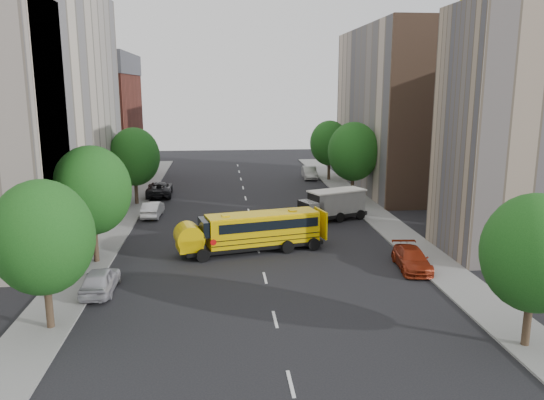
{
  "coord_description": "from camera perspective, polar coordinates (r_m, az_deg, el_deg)",
  "views": [
    {
      "loc": [
        -2.62,
        -38.91,
        11.58
      ],
      "look_at": [
        1.43,
        2.0,
        2.77
      ],
      "focal_mm": 35.0,
      "sensor_mm": 36.0,
      "label": 1
    }
  ],
  "objects": [
    {
      "name": "building_right_sidewall",
      "position": [
        52.22,
        17.82,
        8.69
      ],
      "size": [
        10.1,
        0.3,
        18.0
      ],
      "primitive_type": "cube",
      "color": "brown",
      "rests_on": "ground"
    },
    {
      "name": "building_right_near",
      "position": [
        40.23,
        25.38,
        6.55
      ],
      "size": [
        10.0,
        7.0,
        17.0
      ],
      "primitive_type": "cube",
      "color": "gray",
      "rests_on": "ground"
    },
    {
      "name": "building_left_cream",
      "position": [
        47.49,
        -24.88,
        9.09
      ],
      "size": [
        10.0,
        26.0,
        20.0
      ],
      "primitive_type": "cube",
      "color": "#C3B49D",
      "rests_on": "ground"
    },
    {
      "name": "parked_car_2",
      "position": [
        58.44,
        -12.01,
        1.19
      ],
      "size": [
        2.9,
        5.81,
        1.58
      ],
      "primitive_type": "imported",
      "rotation": [
        0.0,
        0.0,
        3.19
      ],
      "color": "black",
      "rests_on": "ground"
    },
    {
      "name": "sidewalk_right",
      "position": [
        47.54,
        11.81,
        -2.19
      ],
      "size": [
        3.0,
        80.0,
        0.12
      ],
      "primitive_type": "cube",
      "color": "slate",
      "rests_on": "ground"
    },
    {
      "name": "ground",
      "position": [
        40.68,
        -1.73,
        -4.45
      ],
      "size": [
        120.0,
        120.0,
        0.0
      ],
      "primitive_type": "plane",
      "color": "black",
      "rests_on": "ground"
    },
    {
      "name": "parked_car_4",
      "position": [
        52.9,
        6.94,
        0.08
      ],
      "size": [
        1.55,
        3.8,
        1.29
      ],
      "primitive_type": "imported",
      "rotation": [
        0.0,
        0.0,
        0.01
      ],
      "color": "#312D50",
      "rests_on": "ground"
    },
    {
      "name": "parked_car_0",
      "position": [
        32.22,
        -18.0,
        -8.19
      ],
      "size": [
        1.77,
        4.34,
        1.48
      ],
      "primitive_type": "imported",
      "rotation": [
        0.0,
        0.0,
        3.14
      ],
      "color": "#B0AEB5",
      "rests_on": "ground"
    },
    {
      "name": "sidewalk_left",
      "position": [
        46.26,
        -16.55,
        -2.84
      ],
      "size": [
        3.0,
        80.0,
        0.12
      ],
      "primitive_type": "cube",
      "color": "slate",
      "rests_on": "ground"
    },
    {
      "name": "school_bus",
      "position": [
        37.84,
        -2.18,
        -3.25
      ],
      "size": [
        10.23,
        4.48,
        2.82
      ],
      "rotation": [
        0.0,
        0.0,
        0.23
      ],
      "color": "black",
      "rests_on": "ground"
    },
    {
      "name": "building_right_far",
      "position": [
        62.47,
        13.81,
        9.39
      ],
      "size": [
        10.0,
        22.0,
        18.0
      ],
      "primitive_type": "cube",
      "color": "#C5B099",
      "rests_on": "ground"
    },
    {
      "name": "safari_truck",
      "position": [
        46.98,
        6.51,
        -0.48
      ],
      "size": [
        6.61,
        4.34,
        2.68
      ],
      "rotation": [
        0.0,
        0.0,
        0.38
      ],
      "color": "black",
      "rests_on": "ground"
    },
    {
      "name": "parked_car_5",
      "position": [
        68.29,
        4.05,
        2.96
      ],
      "size": [
        1.86,
        4.77,
        1.55
      ],
      "primitive_type": "imported",
      "rotation": [
        0.0,
        0.0,
        -0.05
      ],
      "color": "#A1A09B",
      "rests_on": "ground"
    },
    {
      "name": "parked_car_3",
      "position": [
        35.63,
        14.79,
        -6.14
      ],
      "size": [
        2.32,
        4.81,
        1.35
      ],
      "primitive_type": "imported",
      "rotation": [
        0.0,
        0.0,
        -0.09
      ],
      "color": "maroon",
      "rests_on": "ground"
    },
    {
      "name": "building_left_redbrick",
      "position": [
        68.84,
        -18.7,
        7.23
      ],
      "size": [
        10.0,
        15.0,
        13.0
      ],
      "primitive_type": "cube",
      "color": "maroon",
      "rests_on": "ground"
    },
    {
      "name": "street_tree_4",
      "position": [
        55.02,
        8.75,
        5.17
      ],
      "size": [
        5.25,
        5.25,
        8.1
      ],
      "color": "#38281C",
      "rests_on": "ground"
    },
    {
      "name": "street_tree_5",
      "position": [
        66.68,
        6.2,
        6.11
      ],
      "size": [
        4.86,
        4.86,
        7.51
      ],
      "color": "#38281C",
      "rests_on": "ground"
    },
    {
      "name": "lane_markings",
      "position": [
        50.33,
        -2.52,
        -1.21
      ],
      "size": [
        0.15,
        64.0,
        0.01
      ],
      "primitive_type": "cube",
      "color": "silver",
      "rests_on": "ground"
    },
    {
      "name": "street_tree_3",
      "position": [
        25.95,
        26.41,
        -5.15
      ],
      "size": [
        4.61,
        4.61,
        7.11
      ],
      "color": "#38281C",
      "rests_on": "ground"
    },
    {
      "name": "parked_car_1",
      "position": [
        49.28,
        -12.72,
        -0.95
      ],
      "size": [
        1.73,
        4.38,
        1.42
      ],
      "primitive_type": "imported",
      "rotation": [
        0.0,
        0.0,
        3.09
      ],
      "color": "silver",
      "rests_on": "ground"
    },
    {
      "name": "street_tree_1",
      "position": [
        36.51,
        -18.82,
        0.98
      ],
      "size": [
        5.12,
        5.12,
        7.9
      ],
      "color": "#38281C",
      "rests_on": "ground"
    },
    {
      "name": "street_tree_0",
      "position": [
        27.18,
        -23.44,
        -3.73
      ],
      "size": [
        4.8,
        4.8,
        7.41
      ],
      "color": "#38281C",
      "rests_on": "ground"
    },
    {
      "name": "street_tree_2",
      "position": [
        53.99,
        -14.58,
        4.52
      ],
      "size": [
        4.99,
        4.99,
        7.71
      ],
      "color": "#38281C",
      "rests_on": "ground"
    }
  ]
}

